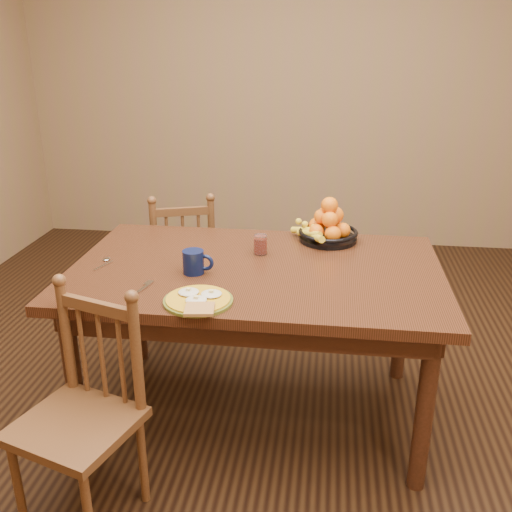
# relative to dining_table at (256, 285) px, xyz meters

# --- Properties ---
(room) EXTENTS (4.52, 5.02, 2.72)m
(room) POSITION_rel_dining_table_xyz_m (0.00, 0.00, 0.68)
(room) COLOR black
(room) RESTS_ON ground
(dining_table) EXTENTS (1.60, 1.00, 0.75)m
(dining_table) POSITION_rel_dining_table_xyz_m (0.00, 0.00, 0.00)
(dining_table) COLOR black
(dining_table) RESTS_ON ground
(chair_far) EXTENTS (0.49, 0.48, 0.86)m
(chair_far) POSITION_rel_dining_table_xyz_m (-0.54, 0.77, -0.25)
(chair_far) COLOR #4E2B17
(chair_far) RESTS_ON ground
(chair_near) EXTENTS (0.49, 0.48, 0.86)m
(chair_near) POSITION_rel_dining_table_xyz_m (-0.54, -0.67, -0.24)
(chair_near) COLOR #4E2B17
(chair_near) RESTS_ON ground
(breakfast_plate) EXTENTS (0.26, 0.29, 0.04)m
(breakfast_plate) POSITION_rel_dining_table_xyz_m (-0.17, -0.38, 0.10)
(breakfast_plate) COLOR #59601E
(breakfast_plate) RESTS_ON dining_table
(fork) EXTENTS (0.05, 0.18, 0.00)m
(fork) POSITION_rel_dining_table_xyz_m (-0.42, -0.29, 0.09)
(fork) COLOR silver
(fork) RESTS_ON dining_table
(spoon) EXTENTS (0.06, 0.16, 0.01)m
(spoon) POSITION_rel_dining_table_xyz_m (-0.67, -0.03, 0.09)
(spoon) COLOR silver
(spoon) RESTS_ON dining_table
(coffee_mug) EXTENTS (0.13, 0.09, 0.10)m
(coffee_mug) POSITION_rel_dining_table_xyz_m (-0.25, -0.10, 0.14)
(coffee_mug) COLOR #091133
(coffee_mug) RESTS_ON dining_table
(juice_glass) EXTENTS (0.06, 0.06, 0.09)m
(juice_glass) POSITION_rel_dining_table_xyz_m (-0.00, 0.16, 0.13)
(juice_glass) COLOR silver
(juice_glass) RESTS_ON dining_table
(fruit_bowl) EXTENTS (0.32, 0.32, 0.22)m
(fruit_bowl) POSITION_rel_dining_table_xyz_m (0.30, 0.38, 0.15)
(fruit_bowl) COLOR black
(fruit_bowl) RESTS_ON dining_table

